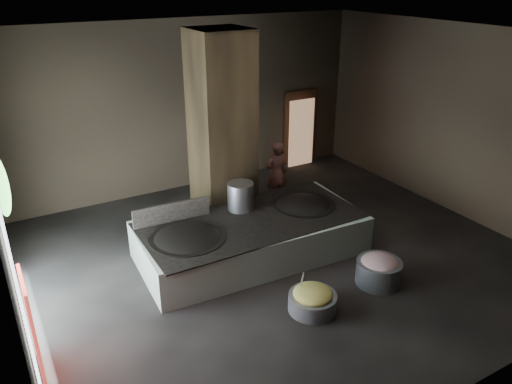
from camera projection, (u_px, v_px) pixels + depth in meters
floor at (277, 258)px, 10.66m from camera, size 10.00×9.00×0.10m
ceiling at (282, 34)px, 8.78m from camera, size 10.00×9.00×0.10m
back_wall at (188, 106)px, 13.32m from camera, size 10.00×0.10×4.50m
front_wall at (477, 267)px, 6.12m from camera, size 10.00×0.10×4.50m
right_wall at (456, 121)px, 12.01m from camera, size 0.10×9.00×4.50m
pillar at (222, 133)px, 11.08m from camera, size 1.20×1.20×4.50m
hearth_platform at (251, 237)px, 10.55m from camera, size 4.78×2.47×0.81m
platform_cap at (251, 220)px, 10.39m from camera, size 4.57×2.19×0.03m
wok_left at (188, 241)px, 9.71m from camera, size 1.47×1.47×0.41m
wok_left_rim at (187, 238)px, 9.69m from camera, size 1.50×1.50×0.05m
wok_right at (303, 208)px, 11.07m from camera, size 1.37×1.37×0.39m
wok_right_rim at (303, 205)px, 11.04m from camera, size 1.40×1.40×0.05m
stock_pot at (241, 196)px, 10.72m from camera, size 0.57×0.57×0.61m
splash_guard at (172, 212)px, 10.23m from camera, size 1.63×0.14×0.41m
cook at (276, 174)px, 12.67m from camera, size 0.65×0.46×1.68m
veg_basin at (312, 302)px, 8.89m from camera, size 0.89×0.89×0.32m
veg_fill at (313, 294)px, 8.81m from camera, size 0.71×0.71×0.22m
ladle at (302, 282)px, 8.78m from camera, size 0.18×0.32×0.62m
meat_basin at (378, 272)px, 9.64m from camera, size 1.12×1.12×0.48m
meat_fill at (380, 263)px, 9.55m from camera, size 0.72×0.72×0.28m
doorway_near at (231, 141)px, 14.25m from camera, size 1.18×0.08×2.38m
doorway_near_glow at (230, 143)px, 14.20m from camera, size 0.87×0.04×2.06m
doorway_far at (300, 129)px, 15.34m from camera, size 1.18×0.08×2.38m
doorway_far_glow at (301, 133)px, 15.10m from camera, size 0.87×0.04×2.05m
left_opening at (7, 245)px, 7.89m from camera, size 0.04×4.20×3.10m
pavilion_sliver at (33, 328)px, 7.20m from camera, size 0.05×0.90×1.70m
tree_silhouette at (0, 185)px, 8.56m from camera, size 0.28×1.10×1.10m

